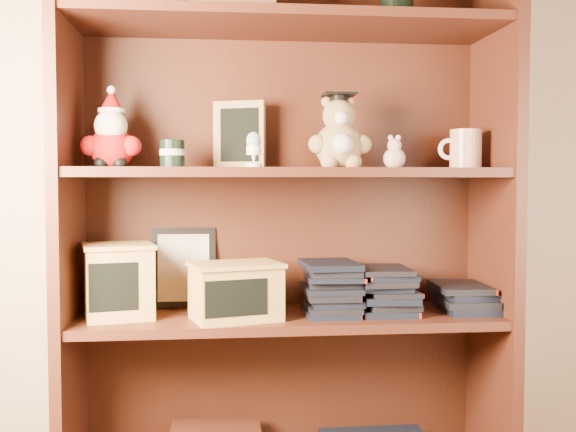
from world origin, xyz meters
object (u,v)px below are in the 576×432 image
bookcase (285,230)px  teacher_mug (465,149)px  treats_box (119,280)px  grad_teddy_bear (339,139)px

bookcase → teacher_mug: size_ratio=12.97×
bookcase → treats_box: (-0.45, -0.05, -0.13)m
treats_box → bookcase: bearing=6.5°
bookcase → teacher_mug: bookcase is taller
teacher_mug → treats_box: 1.02m
grad_teddy_bear → teacher_mug: (0.36, 0.01, -0.03)m
teacher_mug → treats_box: (-0.95, -0.00, -0.35)m
bookcase → grad_teddy_bear: bookcase is taller
teacher_mug → bookcase: bearing=174.2°
grad_teddy_bear → treats_box: size_ratio=0.97×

